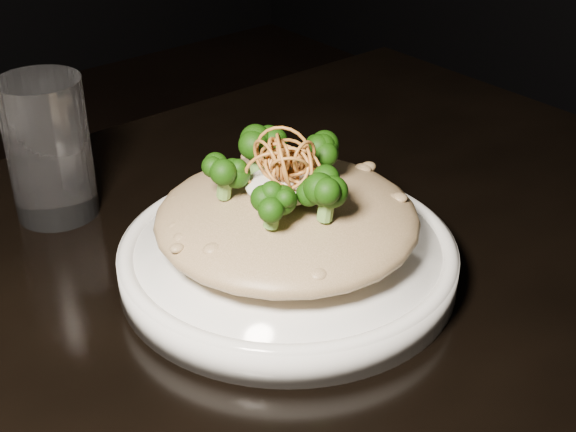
% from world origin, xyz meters
% --- Properties ---
extents(plate, '(0.27, 0.27, 0.03)m').
position_xyz_m(plate, '(0.09, 0.05, 0.76)').
color(plate, white).
rests_on(plate, table).
extents(risotto, '(0.21, 0.21, 0.05)m').
position_xyz_m(risotto, '(0.09, 0.06, 0.80)').
color(risotto, brown).
rests_on(risotto, plate).
extents(broccoli, '(0.11, 0.11, 0.04)m').
position_xyz_m(broccoli, '(0.08, 0.05, 0.84)').
color(broccoli, black).
rests_on(broccoli, risotto).
extents(cheese, '(0.06, 0.06, 0.02)m').
position_xyz_m(cheese, '(0.08, 0.05, 0.83)').
color(cheese, silver).
rests_on(cheese, risotto).
extents(shallots, '(0.06, 0.06, 0.04)m').
position_xyz_m(shallots, '(0.08, 0.05, 0.86)').
color(shallots, brown).
rests_on(shallots, cheese).
extents(drinking_glass, '(0.09, 0.09, 0.13)m').
position_xyz_m(drinking_glass, '(-0.01, 0.26, 0.81)').
color(drinking_glass, silver).
rests_on(drinking_glass, table).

